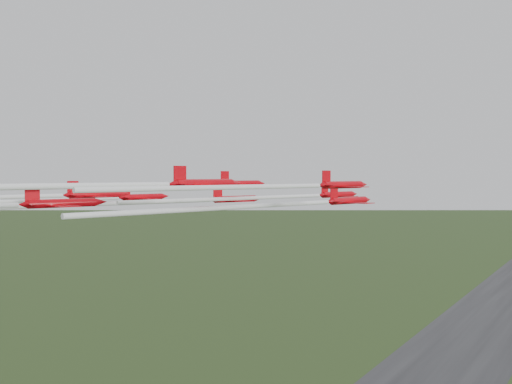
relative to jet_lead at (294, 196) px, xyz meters
The scene contains 9 objects.
runway 195.05m from the jet_lead, 88.84° to the left, with size 38.00×900.00×0.04m, color #2D2E30.
jet_lead is the anchor object (origin of this frame).
jet_row2_left 19.18m from the jet_lead, 139.43° to the right, with size 18.33×49.50×2.93m.
jet_row2_right 20.47m from the jet_lead, 60.17° to the right, with size 15.13×53.67×2.75m.
jet_row3_left 37.39m from the jet_lead, 144.12° to the right, with size 14.19×54.14×2.75m.
jet_row3_mid 30.81m from the jet_lead, 100.75° to the right, with size 15.29×63.23×2.56m.
jet_row3_right 33.84m from the jet_lead, 61.33° to the right, with size 13.61×41.36×2.35m.
jet_row4_left 46.36m from the jet_lead, 119.05° to the right, with size 15.27×52.22×2.67m.
jet_row4_right 43.51m from the jet_lead, 85.36° to the right, with size 13.78×46.65×2.75m.
Camera 1 is at (45.23, -76.40, 61.14)m, focal length 40.00 mm.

